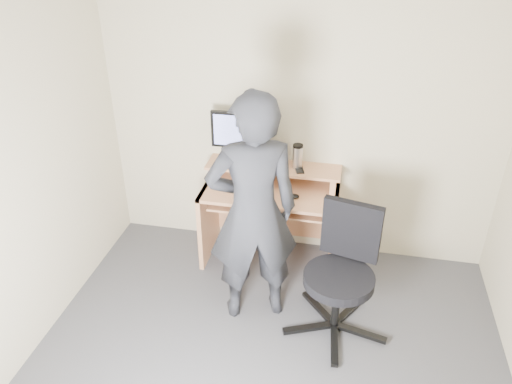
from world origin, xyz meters
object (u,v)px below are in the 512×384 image
(desk, at_px, (271,205))
(office_chair, at_px, (343,267))
(monitor, at_px, (240,134))
(person, at_px, (253,212))

(desk, relative_size, office_chair, 1.18)
(monitor, distance_m, person, 0.92)
(desk, height_order, person, person)
(desk, height_order, office_chair, office_chair)
(office_chair, height_order, person, person)
(office_chair, xyz_separation_m, person, (-0.70, 0.02, 0.39))
(office_chair, bearing_deg, monitor, 152.59)
(person, bearing_deg, monitor, -91.88)
(office_chair, bearing_deg, person, -167.82)
(desk, bearing_deg, office_chair, -49.34)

